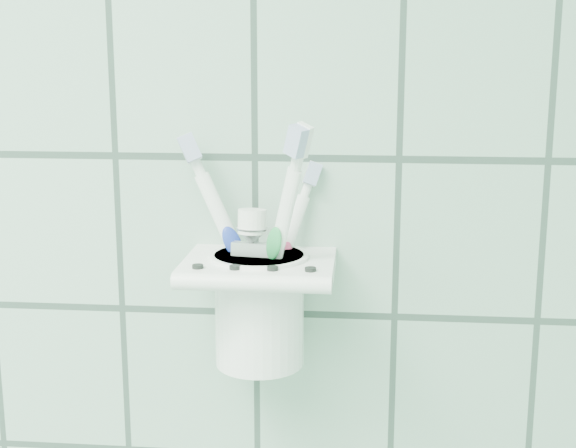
# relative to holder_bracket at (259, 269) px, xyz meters

# --- Properties ---
(holder_bracket) EXTENTS (0.13, 0.11, 0.04)m
(holder_bracket) POSITION_rel_holder_bracket_xyz_m (0.00, 0.00, 0.00)
(holder_bracket) COLOR white
(holder_bracket) RESTS_ON wall_back
(cup) EXTENTS (0.09, 0.09, 0.10)m
(cup) POSITION_rel_holder_bracket_xyz_m (-0.00, 0.00, -0.03)
(cup) COLOR white
(cup) RESTS_ON holder_bracket
(toothbrush_pink) EXTENTS (0.09, 0.03, 0.21)m
(toothbrush_pink) POSITION_rel_holder_bracket_xyz_m (0.02, 0.01, 0.03)
(toothbrush_pink) COLOR white
(toothbrush_pink) RESTS_ON cup
(toothbrush_blue) EXTENTS (0.06, 0.05, 0.18)m
(toothbrush_blue) POSITION_rel_holder_bracket_xyz_m (-0.01, 0.01, 0.01)
(toothbrush_blue) COLOR white
(toothbrush_blue) RESTS_ON cup
(toothbrush_orange) EXTENTS (0.06, 0.06, 0.22)m
(toothbrush_orange) POSITION_rel_holder_bracket_xyz_m (-0.01, 0.02, 0.03)
(toothbrush_orange) COLOR white
(toothbrush_orange) RESTS_ON cup
(toothpaste_tube) EXTENTS (0.04, 0.03, 0.13)m
(toothpaste_tube) POSITION_rel_holder_bracket_xyz_m (-0.01, -0.01, -0.00)
(toothpaste_tube) COLOR silver
(toothpaste_tube) RESTS_ON cup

